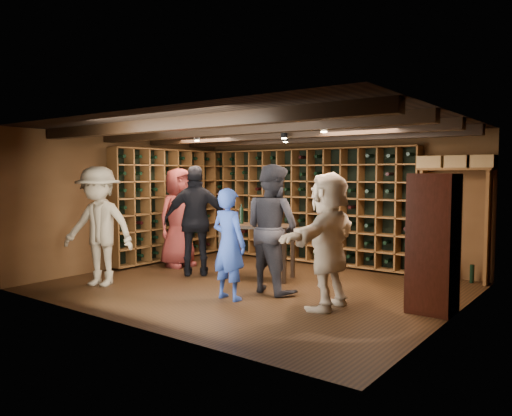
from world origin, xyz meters
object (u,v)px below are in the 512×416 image
Objects in this scene: display_cabinet at (433,246)px; guest_beige at (328,240)px; man_blue_shirt at (229,244)px; guest_woman_black at (196,221)px; tasting_table at (257,231)px; man_grey_suit at (272,229)px; guest_khaki at (99,226)px; guest_red_floral at (179,217)px.

display_cabinet is 0.97× the size of guest_beige.
guest_woman_black is (-1.52, 0.95, 0.17)m from man_blue_shirt.
guest_woman_black is 1.09m from tasting_table.
display_cabinet is 1.31× the size of tasting_table.
guest_beige reaches higher than display_cabinet.
guest_beige is 1.35× the size of tasting_table.
man_blue_shirt is at bearing 106.09° from guest_woman_black.
man_grey_suit is at bearing -104.17° from man_blue_shirt.
tasting_table is (-1.88, 0.95, -0.10)m from guest_beige.
display_cabinet is 4.99m from guest_khaki.
guest_khaki is 3.69m from guest_beige.
guest_red_floral reaches higher than display_cabinet.
guest_beige is (3.56, 0.98, -0.04)m from guest_khaki.
display_cabinet is 4.03m from guest_woman_black.
guest_woman_black is at bearing -173.50° from tasting_table.
guest_beige is at bearing -151.72° from display_cabinet.
guest_woman_black reaches higher than tasting_table.
tasting_table is (1.68, 1.93, -0.14)m from guest_khaki.
man_blue_shirt is 1.48m from tasting_table.
man_grey_suit reaches higher than guest_red_floral.
man_blue_shirt is 0.82× the size of guest_woman_black.
display_cabinet is 3.06m from tasting_table.
man_blue_shirt is 1.80m from guest_woman_black.
man_grey_suit is 1.15m from guest_beige.
man_grey_suit is 1.02× the size of guest_red_floral.
tasting_table is at bearing -65.36° from man_blue_shirt.
guest_red_floral is 0.98× the size of guest_woman_black.
man_blue_shirt is 1.18× the size of tasting_table.
man_grey_suit is 2.77m from guest_khaki.
display_cabinet is 1.32m from guest_beige.
man_blue_shirt is 0.79m from man_grey_suit.
man_grey_suit is 1.00× the size of guest_woman_black.
man_blue_shirt is at bearing -6.42° from guest_khaki.
man_grey_suit is (-2.27, -0.32, 0.10)m from display_cabinet.
guest_woman_black is (0.85, -0.41, 0.02)m from guest_red_floral.
display_cabinet is 0.93× the size of guest_khaki.
guest_red_floral is 1.04× the size of guest_beige.
man_grey_suit is at bearing 131.05° from guest_woman_black.
man_grey_suit is 1.01m from tasting_table.
guest_khaki is at bearing 39.91° from man_grey_suit.
guest_woman_black reaches higher than guest_khaki.
tasting_table is at bearing -116.93° from guest_beige.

